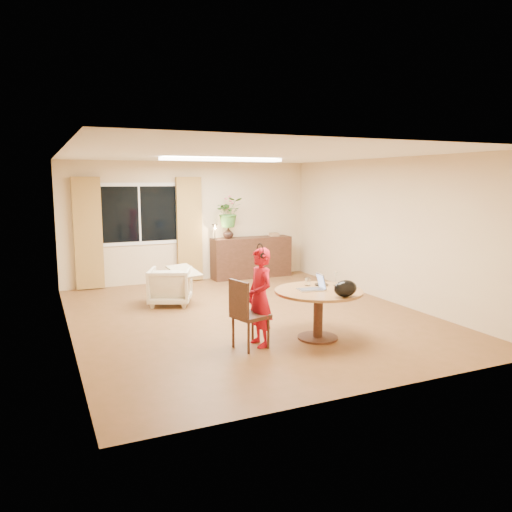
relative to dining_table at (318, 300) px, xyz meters
The scene contains 24 objects.
floor 1.62m from the dining_table, 105.81° to the left, with size 6.50×6.50×0.00m, color brown.
ceiling 2.56m from the dining_table, 105.81° to the left, with size 6.50×6.50×0.00m, color white.
wall_back 4.80m from the dining_table, 95.04° to the left, with size 5.50×5.50×0.00m, color tan.
wall_left 3.57m from the dining_table, 155.08° to the left, with size 6.50×6.50×0.00m, color tan.
wall_right 2.86m from the dining_table, 32.24° to the left, with size 6.50×6.50×0.00m, color tan.
window 5.03m from the dining_table, 107.87° to the left, with size 1.70×0.03×1.30m.
curtain_left 5.32m from the dining_table, 119.02° to the left, with size 0.55×0.08×2.25m, color olive.
curtain_right 4.69m from the dining_table, 95.76° to the left, with size 0.55×0.08×2.25m, color olive.
ceiling_panel 3.37m from the dining_table, 98.86° to the left, with size 2.20×0.35×0.05m, color white.
dining_table is the anchor object (origin of this frame).
dining_chair 1.02m from the dining_table, behind, with size 0.45×0.41×0.93m, color black, non-canonical shape.
child 0.87m from the dining_table, behind, with size 0.32×0.48×1.32m, color #B80E0E.
laptop 0.29m from the dining_table, 159.86° to the left, with size 0.36×0.24×0.24m, color #B7B7BC, non-canonical shape.
tumbler 0.38m from the dining_table, 88.27° to the left, with size 0.08×0.08×0.11m, color white, non-canonical shape.
wine_glass 0.48m from the dining_table, 21.65° to the left, with size 0.07×0.07×0.20m, color white, non-canonical shape.
pot_lid 0.37m from the dining_table, 51.54° to the left, with size 0.20×0.20×0.03m, color white, non-canonical shape.
handbag 0.57m from the dining_table, 78.33° to the right, with size 0.33×0.19×0.22m, color black, non-canonical shape.
armchair 3.10m from the dining_table, 116.79° to the left, with size 0.71×0.73×0.66m, color beige.
throw 2.92m from the dining_table, 113.26° to the left, with size 0.45×0.55×0.03m, color beige, non-canonical shape.
sideboard 4.58m from the dining_table, 78.20° to the left, with size 1.84×0.45×0.92m, color black.
vase 4.52m from the dining_table, 85.20° to the left, with size 0.24×0.24×0.25m, color black.
bouquet 4.60m from the dining_table, 84.89° to the left, with size 0.59×0.51×0.66m, color #235E23.
book_stack 4.75m from the dining_table, 71.40° to the left, with size 0.21×0.16×0.09m, color brown, non-canonical shape.
desk_lamp 4.47m from the dining_table, 89.40° to the left, with size 0.15×0.15×0.36m, color black, non-canonical shape.
Camera 1 is at (-3.13, -7.28, 2.20)m, focal length 35.00 mm.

